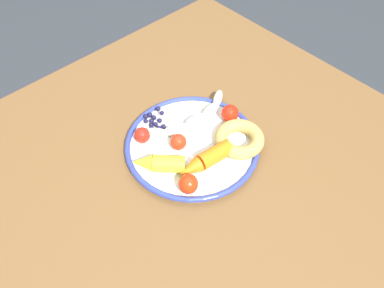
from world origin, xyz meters
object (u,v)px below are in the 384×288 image
at_px(carrot_orange, 206,160).
at_px(carrot_yellow, 158,163).
at_px(plate, 192,145).
at_px(tomato_extra, 142,135).
at_px(dining_table, 178,193).
at_px(donut, 239,139).
at_px(tomato_far, 230,113).
at_px(banana, 193,119).
at_px(blueberry_pile, 154,120).
at_px(tomato_near, 178,142).
at_px(tomato_mid, 188,184).

height_order(carrot_orange, carrot_yellow, same).
distance_m(plate, tomato_extra, 0.11).
xyz_separation_m(dining_table, plate, (0.06, 0.02, 0.11)).
bearing_deg(donut, tomato_far, 60.24).
distance_m(dining_table, carrot_orange, 0.14).
bearing_deg(banana, tomato_far, -35.33).
relative_size(donut, tomato_extra, 3.06).
bearing_deg(banana, carrot_yellow, -162.20).
relative_size(banana, tomato_extra, 6.67).
bearing_deg(tomato_far, dining_table, -175.81).
bearing_deg(dining_table, donut, -20.31).
xyz_separation_m(donut, blueberry_pile, (-0.09, 0.17, -0.01)).
relative_size(banana, carrot_yellow, 2.31).
bearing_deg(dining_table, tomato_near, 43.46).
distance_m(tomato_near, tomato_extra, 0.08).
xyz_separation_m(carrot_yellow, tomato_far, (0.20, -0.00, 0.00)).
bearing_deg(dining_table, tomato_mid, -111.68).
distance_m(banana, blueberry_pile, 0.09).
distance_m(donut, tomato_far, 0.07).
distance_m(banana, tomato_far, 0.08).
xyz_separation_m(banana, donut, (0.03, -0.11, 0.00)).
relative_size(carrot_yellow, tomato_extra, 2.88).
bearing_deg(banana, tomato_mid, -135.71).
bearing_deg(tomato_far, plate, 177.64).
distance_m(blueberry_pile, tomato_extra, 0.06).
bearing_deg(carrot_orange, tomato_extra, 111.06).
bearing_deg(dining_table, banana, 30.90).
height_order(donut, tomato_extra, tomato_extra).
relative_size(plate, tomato_extra, 8.38).
bearing_deg(plate, tomato_extra, 131.84).
height_order(dining_table, carrot_orange, carrot_orange).
bearing_deg(blueberry_pile, plate, -79.83).
xyz_separation_m(banana, tomato_extra, (-0.11, 0.04, 0.00)).
xyz_separation_m(dining_table, tomato_far, (0.17, 0.01, 0.13)).
relative_size(banana, tomato_far, 5.81).
bearing_deg(blueberry_pile, tomato_far, -40.01).
bearing_deg(donut, tomato_extra, 135.11).
bearing_deg(carrot_orange, blueberry_pile, 90.38).
relative_size(carrot_yellow, tomato_far, 2.51).
relative_size(plate, tomato_far, 7.30).
distance_m(carrot_yellow, tomato_mid, 0.08).
distance_m(carrot_yellow, tomato_far, 0.20).
bearing_deg(tomato_near, carrot_yellow, -168.88).
xyz_separation_m(carrot_orange, tomato_far, (0.13, 0.05, 0.00)).
relative_size(dining_table, tomato_mid, 26.04).
distance_m(dining_table, plate, 0.12).
height_order(banana, donut, banana).
relative_size(carrot_orange, tomato_far, 3.13).
bearing_deg(tomato_far, banana, 144.67).
height_order(tomato_near, tomato_far, tomato_far).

